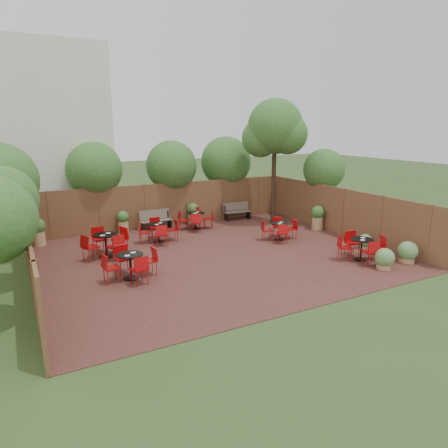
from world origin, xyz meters
TOP-DOWN VIEW (x-y plane):
  - ground at (0.00, 0.00)m, footprint 80.00×80.00m
  - courtyard_paving at (0.00, 0.00)m, footprint 12.00×10.00m
  - fence_back at (0.00, 5.00)m, footprint 12.00×0.08m
  - fence_left at (-6.00, 0.00)m, footprint 0.08×10.00m
  - fence_right at (6.00, 0.00)m, footprint 0.08×10.00m
  - neighbour_building at (-4.50, 8.00)m, footprint 5.00×4.00m
  - overhang_foliage at (-1.68, 3.59)m, footprint 15.44×10.53m
  - courtyard_tree at (4.54, 3.06)m, footprint 2.67×2.57m
  - park_bench_left at (-0.71, 4.62)m, footprint 1.43×0.52m
  - park_bench_right at (3.48, 4.62)m, footprint 1.38×0.54m
  - bistro_tables at (-0.27, 0.81)m, footprint 9.37×8.21m
  - planters at (-0.11, 3.57)m, footprint 11.76×4.10m
  - low_shrubs at (4.96, -3.39)m, footprint 1.87×2.46m

SIDE VIEW (x-z plane):
  - ground at x=0.00m, z-range 0.00..0.00m
  - courtyard_paving at x=0.00m, z-range 0.00..0.02m
  - low_shrubs at x=4.96m, z-range -0.02..0.71m
  - park_bench_right at x=3.48m, z-range 0.03..0.87m
  - bistro_tables at x=-0.27m, z-range -0.01..0.94m
  - park_bench_left at x=-0.71m, z-range 0.03..0.90m
  - planters at x=-0.11m, z-range 0.04..1.12m
  - fence_back at x=0.00m, z-range 0.00..2.00m
  - fence_left at x=-6.00m, z-range 0.00..2.00m
  - fence_right at x=6.00m, z-range 0.00..2.00m
  - overhang_foliage at x=-1.68m, z-range 1.41..3.98m
  - neighbour_building at x=-4.50m, z-range 0.00..8.00m
  - courtyard_tree at x=4.54m, z-range 1.45..7.18m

